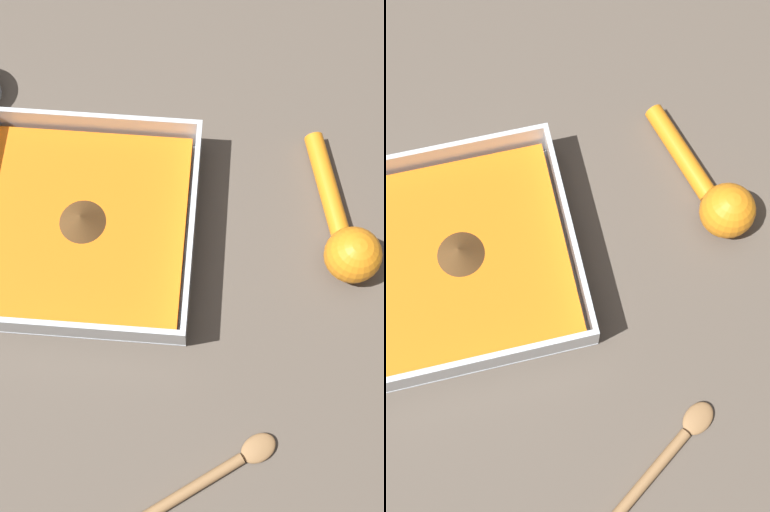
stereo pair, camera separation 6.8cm
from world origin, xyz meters
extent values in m
plane|color=brown|center=(0.00, 0.00, 0.00)|extent=(4.00, 4.00, 0.00)
cube|color=silver|center=(-0.02, 0.02, 0.00)|extent=(0.26, 0.26, 0.01)
cube|color=silver|center=(-0.02, 0.15, 0.03)|extent=(0.26, 0.01, 0.05)
cube|color=silver|center=(-0.02, -0.11, 0.03)|extent=(0.26, 0.01, 0.05)
cube|color=silver|center=(-0.15, 0.02, 0.03)|extent=(0.01, 0.25, 0.05)
cube|color=orange|center=(-0.02, 0.02, 0.02)|extent=(0.24, 0.24, 0.03)
cone|color=#4C3319|center=(-0.02, 0.02, 0.04)|extent=(0.05, 0.05, 0.02)
sphere|color=orange|center=(-0.33, 0.04, 0.03)|extent=(0.07, 0.07, 0.07)
cylinder|color=orange|center=(-0.31, -0.06, 0.01)|extent=(0.06, 0.14, 0.02)
ellipsoid|color=olive|center=(-0.24, 0.25, 0.01)|extent=(0.05, 0.05, 0.01)
cylinder|color=olive|center=(-0.16, 0.31, 0.01)|extent=(0.13, 0.09, 0.01)
camera|label=1|loc=(-0.17, 0.28, 0.67)|focal=42.00mm
camera|label=2|loc=(-0.10, 0.27, 0.67)|focal=42.00mm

